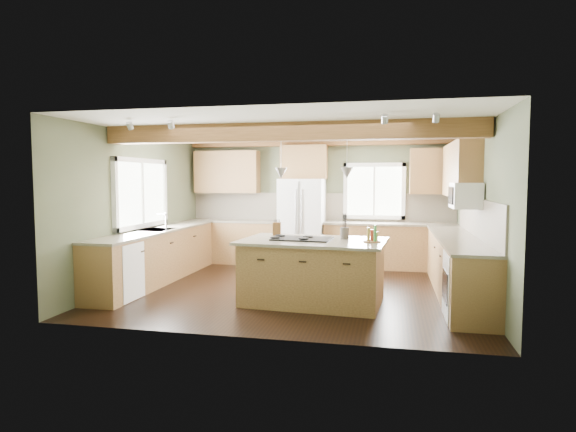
# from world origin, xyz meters

# --- Properties ---
(floor) EXTENTS (5.60, 5.60, 0.00)m
(floor) POSITION_xyz_m (0.00, 0.00, 0.00)
(floor) COLOR black
(floor) RESTS_ON ground
(ceiling) EXTENTS (5.60, 5.60, 0.00)m
(ceiling) POSITION_xyz_m (0.00, 0.00, 2.60)
(ceiling) COLOR silver
(ceiling) RESTS_ON wall_back
(wall_back) EXTENTS (5.60, 0.00, 5.60)m
(wall_back) POSITION_xyz_m (0.00, 2.50, 1.30)
(wall_back) COLOR #485139
(wall_back) RESTS_ON ground
(wall_left) EXTENTS (0.00, 5.00, 5.00)m
(wall_left) POSITION_xyz_m (-2.80, 0.00, 1.30)
(wall_left) COLOR #485139
(wall_left) RESTS_ON ground
(wall_right) EXTENTS (0.00, 5.00, 5.00)m
(wall_right) POSITION_xyz_m (2.80, 0.00, 1.30)
(wall_right) COLOR #485139
(wall_right) RESTS_ON ground
(ceiling_beam) EXTENTS (5.55, 0.26, 0.26)m
(ceiling_beam) POSITION_xyz_m (0.00, -0.80, 2.47)
(ceiling_beam) COLOR #4F3116
(ceiling_beam) RESTS_ON ceiling
(soffit_trim) EXTENTS (5.55, 0.20, 0.10)m
(soffit_trim) POSITION_xyz_m (0.00, 2.40, 2.54)
(soffit_trim) COLOR #4F3116
(soffit_trim) RESTS_ON ceiling
(backsplash_back) EXTENTS (5.58, 0.03, 0.58)m
(backsplash_back) POSITION_xyz_m (0.00, 2.48, 1.21)
(backsplash_back) COLOR brown
(backsplash_back) RESTS_ON wall_back
(backsplash_right) EXTENTS (0.03, 3.70, 0.58)m
(backsplash_right) POSITION_xyz_m (2.78, 0.05, 1.21)
(backsplash_right) COLOR brown
(backsplash_right) RESTS_ON wall_right
(base_cab_back_left) EXTENTS (2.02, 0.60, 0.88)m
(base_cab_back_left) POSITION_xyz_m (-1.79, 2.20, 0.44)
(base_cab_back_left) COLOR brown
(base_cab_back_left) RESTS_ON floor
(counter_back_left) EXTENTS (2.06, 0.64, 0.04)m
(counter_back_left) POSITION_xyz_m (-1.79, 2.20, 0.90)
(counter_back_left) COLOR #4B4537
(counter_back_left) RESTS_ON base_cab_back_left
(base_cab_back_right) EXTENTS (2.62, 0.60, 0.88)m
(base_cab_back_right) POSITION_xyz_m (1.49, 2.20, 0.44)
(base_cab_back_right) COLOR brown
(base_cab_back_right) RESTS_ON floor
(counter_back_right) EXTENTS (2.66, 0.64, 0.04)m
(counter_back_right) POSITION_xyz_m (1.49, 2.20, 0.90)
(counter_back_right) COLOR #4B4537
(counter_back_right) RESTS_ON base_cab_back_right
(base_cab_left) EXTENTS (0.60, 3.70, 0.88)m
(base_cab_left) POSITION_xyz_m (-2.50, 0.05, 0.44)
(base_cab_left) COLOR brown
(base_cab_left) RESTS_ON floor
(counter_left) EXTENTS (0.64, 3.74, 0.04)m
(counter_left) POSITION_xyz_m (-2.50, 0.05, 0.90)
(counter_left) COLOR #4B4537
(counter_left) RESTS_ON base_cab_left
(base_cab_right) EXTENTS (0.60, 3.70, 0.88)m
(base_cab_right) POSITION_xyz_m (2.50, 0.05, 0.44)
(base_cab_right) COLOR brown
(base_cab_right) RESTS_ON floor
(counter_right) EXTENTS (0.64, 3.74, 0.04)m
(counter_right) POSITION_xyz_m (2.50, 0.05, 0.90)
(counter_right) COLOR #4B4537
(counter_right) RESTS_ON base_cab_right
(upper_cab_back_left) EXTENTS (1.40, 0.35, 0.90)m
(upper_cab_back_left) POSITION_xyz_m (-1.99, 2.33, 1.95)
(upper_cab_back_left) COLOR brown
(upper_cab_back_left) RESTS_ON wall_back
(upper_cab_over_fridge) EXTENTS (0.96, 0.35, 0.70)m
(upper_cab_over_fridge) POSITION_xyz_m (-0.30, 2.33, 2.15)
(upper_cab_over_fridge) COLOR brown
(upper_cab_over_fridge) RESTS_ON wall_back
(upper_cab_right) EXTENTS (0.35, 2.20, 0.90)m
(upper_cab_right) POSITION_xyz_m (2.62, 0.90, 1.95)
(upper_cab_right) COLOR brown
(upper_cab_right) RESTS_ON wall_right
(upper_cab_back_corner) EXTENTS (0.90, 0.35, 0.90)m
(upper_cab_back_corner) POSITION_xyz_m (2.30, 2.33, 1.95)
(upper_cab_back_corner) COLOR brown
(upper_cab_back_corner) RESTS_ON wall_back
(window_left) EXTENTS (0.04, 1.60, 1.05)m
(window_left) POSITION_xyz_m (-2.78, 0.05, 1.55)
(window_left) COLOR white
(window_left) RESTS_ON wall_left
(window_back) EXTENTS (1.10, 0.04, 1.00)m
(window_back) POSITION_xyz_m (1.15, 2.48, 1.55)
(window_back) COLOR white
(window_back) RESTS_ON wall_back
(sink) EXTENTS (0.50, 0.65, 0.03)m
(sink) POSITION_xyz_m (-2.50, 0.05, 0.91)
(sink) COLOR #262628
(sink) RESTS_ON counter_left
(faucet) EXTENTS (0.02, 0.02, 0.28)m
(faucet) POSITION_xyz_m (-2.32, 0.05, 1.05)
(faucet) COLOR #B2B2B7
(faucet) RESTS_ON sink
(dishwasher) EXTENTS (0.60, 0.60, 0.84)m
(dishwasher) POSITION_xyz_m (-2.49, -1.25, 0.43)
(dishwasher) COLOR white
(dishwasher) RESTS_ON floor
(oven) EXTENTS (0.60, 0.72, 0.84)m
(oven) POSITION_xyz_m (2.49, -1.25, 0.43)
(oven) COLOR white
(oven) RESTS_ON floor
(microwave) EXTENTS (0.40, 0.70, 0.38)m
(microwave) POSITION_xyz_m (2.58, -0.05, 1.55)
(microwave) COLOR white
(microwave) RESTS_ON wall_right
(pendant_left) EXTENTS (0.18, 0.18, 0.16)m
(pendant_left) POSITION_xyz_m (-0.08, -0.76, 1.88)
(pendant_left) COLOR #B2B2B7
(pendant_left) RESTS_ON ceiling
(pendant_right) EXTENTS (0.18, 0.18, 0.16)m
(pendant_right) POSITION_xyz_m (0.88, -0.84, 1.88)
(pendant_right) COLOR #B2B2B7
(pendant_right) RESTS_ON ceiling
(refrigerator) EXTENTS (0.90, 0.74, 1.80)m
(refrigerator) POSITION_xyz_m (-0.30, 2.12, 0.90)
(refrigerator) COLOR white
(refrigerator) RESTS_ON floor
(island) EXTENTS (2.01, 1.32, 0.88)m
(island) POSITION_xyz_m (0.40, -0.80, 0.44)
(island) COLOR brown
(island) RESTS_ON floor
(island_top) EXTENTS (2.15, 1.46, 0.04)m
(island_top) POSITION_xyz_m (0.40, -0.80, 0.90)
(island_top) COLOR #4B4537
(island_top) RESTS_ON island
(cooktop) EXTENTS (0.88, 0.62, 0.02)m
(cooktop) POSITION_xyz_m (0.24, -0.79, 0.93)
(cooktop) COLOR black
(cooktop) RESTS_ON island_top
(knife_block) EXTENTS (0.13, 0.10, 0.20)m
(knife_block) POSITION_xyz_m (-0.24, -0.36, 1.02)
(knife_block) COLOR brown
(knife_block) RESTS_ON island_top
(utensil_crock) EXTENTS (0.15, 0.15, 0.17)m
(utensil_crock) POSITION_xyz_m (0.83, -0.59, 1.00)
(utensil_crock) COLOR #49403A
(utensil_crock) RESTS_ON island_top
(bottle_tray) EXTENTS (0.29, 0.29, 0.23)m
(bottle_tray) POSITION_xyz_m (1.24, -0.87, 1.03)
(bottle_tray) COLOR brown
(bottle_tray) RESTS_ON island_top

